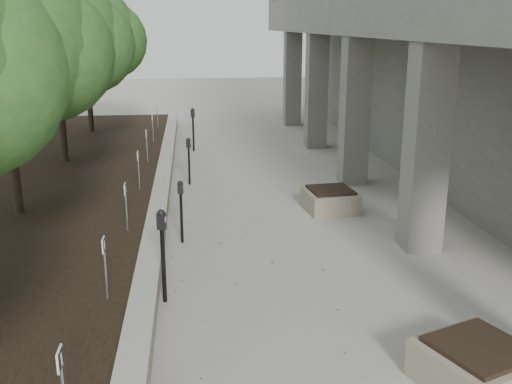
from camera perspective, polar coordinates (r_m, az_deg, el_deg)
retaining_wall at (r=14.18m, az=-9.24°, el=-0.80°), size 0.39×26.00×0.50m
planting_bed at (r=14.85m, az=-23.54°, el=-1.38°), size 7.00×26.00×0.40m
crabapple_tree_3 at (r=13.16m, az=-23.24°, el=9.60°), size 4.60×4.00×5.44m
crabapple_tree_4 at (r=18.00m, az=-18.77°, el=11.42°), size 4.60×4.00×5.44m
crabapple_tree_5 at (r=22.90m, az=-16.18°, el=12.44°), size 4.60×4.00×5.44m
parking_sign_3 at (r=8.85m, az=-14.43°, el=-7.24°), size 0.04×0.22×0.96m
parking_sign_4 at (r=11.65m, az=-12.50°, el=-1.45°), size 0.04×0.22×0.96m
parking_sign_5 at (r=14.53m, az=-11.33°, el=2.07°), size 0.04×0.22×0.96m
parking_sign_6 at (r=17.45m, az=-10.55°, el=4.43°), size 0.04×0.22×0.96m
parking_sign_7 at (r=20.39m, az=-9.99°, el=6.10°), size 0.04×0.22×0.96m
parking_sign_8 at (r=23.35m, az=-9.57°, el=7.36°), size 0.04×0.22×0.96m
parking_meter_2 at (r=9.39m, az=-9.02°, el=-6.20°), size 0.18×0.15×1.56m
parking_meter_3 at (r=11.91m, az=-7.27°, el=-1.93°), size 0.14×0.11×1.31m
parking_meter_4 at (r=16.28m, az=-6.53°, el=2.99°), size 0.15×0.13×1.32m
parking_meter_5 at (r=20.64m, az=-6.12°, el=6.04°), size 0.18×0.15×1.52m
planter_front at (r=7.93m, az=20.80°, el=-15.51°), size 1.60×1.60×0.57m
planter_back at (r=14.09m, az=7.23°, el=-0.73°), size 1.27×1.27×0.54m
berry_scatter at (r=10.52m, az=-0.65°, el=-8.03°), size 3.30×14.10×0.02m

